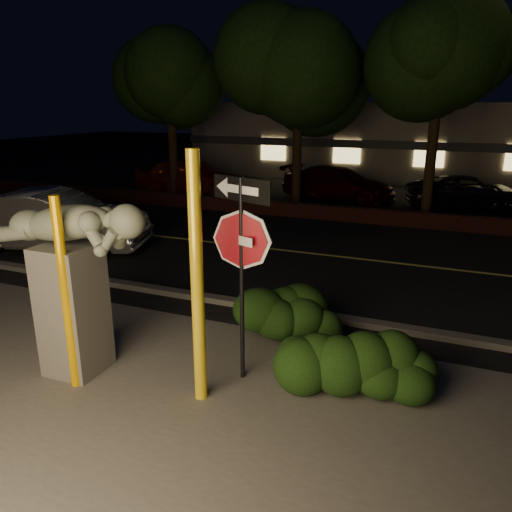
{
  "coord_description": "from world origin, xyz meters",
  "views": [
    {
      "loc": [
        3.55,
        -5.72,
        3.98
      ],
      "look_at": [
        0.61,
        1.43,
        1.6
      ],
      "focal_mm": 35.0,
      "sensor_mm": 36.0,
      "label": 1
    }
  ],
  "objects_px": {
    "sculpture": "(71,269)",
    "parked_car_dark": "(469,193)",
    "yellow_pole_right": "(197,283)",
    "silver_sedan": "(54,221)",
    "parked_car_red": "(191,176)",
    "yellow_pole_left": "(66,296)",
    "parked_car_darkred": "(338,184)",
    "signpost": "(241,241)"
  },
  "relations": [
    {
      "from": "yellow_pole_right",
      "to": "parked_car_red",
      "type": "distance_m",
      "value": 16.31
    },
    {
      "from": "yellow_pole_left",
      "to": "silver_sedan",
      "type": "height_order",
      "value": "yellow_pole_left"
    },
    {
      "from": "yellow_pole_right",
      "to": "parked_car_red",
      "type": "xyz_separation_m",
      "value": [
        -8.13,
        14.12,
        -0.88
      ]
    },
    {
      "from": "parked_car_red",
      "to": "parked_car_dark",
      "type": "bearing_deg",
      "value": -89.09
    },
    {
      "from": "signpost",
      "to": "parked_car_darkred",
      "type": "xyz_separation_m",
      "value": [
        -2.08,
        14.76,
        -1.45
      ]
    },
    {
      "from": "sculpture",
      "to": "parked_car_dark",
      "type": "relative_size",
      "value": 0.58
    },
    {
      "from": "signpost",
      "to": "parked_car_dark",
      "type": "distance_m",
      "value": 15.06
    },
    {
      "from": "yellow_pole_right",
      "to": "silver_sedan",
      "type": "height_order",
      "value": "yellow_pole_right"
    },
    {
      "from": "yellow_pole_right",
      "to": "parked_car_dark",
      "type": "xyz_separation_m",
      "value": [
        3.37,
        15.39,
        -1.08
      ]
    },
    {
      "from": "sculpture",
      "to": "parked_car_red",
      "type": "height_order",
      "value": "sculpture"
    },
    {
      "from": "sculpture",
      "to": "parked_car_red",
      "type": "distance_m",
      "value": 15.42
    },
    {
      "from": "yellow_pole_right",
      "to": "silver_sedan",
      "type": "relative_size",
      "value": 0.68
    },
    {
      "from": "yellow_pole_left",
      "to": "sculpture",
      "type": "height_order",
      "value": "yellow_pole_left"
    },
    {
      "from": "sculpture",
      "to": "parked_car_red",
      "type": "xyz_separation_m",
      "value": [
        -6.06,
        14.16,
        -0.82
      ]
    },
    {
      "from": "yellow_pole_right",
      "to": "yellow_pole_left",
      "type": "bearing_deg",
      "value": -167.44
    },
    {
      "from": "signpost",
      "to": "parked_car_darkred",
      "type": "height_order",
      "value": "signpost"
    },
    {
      "from": "signpost",
      "to": "silver_sedan",
      "type": "xyz_separation_m",
      "value": [
        -7.61,
        4.29,
        -1.31
      ]
    },
    {
      "from": "yellow_pole_right",
      "to": "parked_car_red",
      "type": "height_order",
      "value": "yellow_pole_right"
    },
    {
      "from": "signpost",
      "to": "silver_sedan",
      "type": "height_order",
      "value": "signpost"
    },
    {
      "from": "parked_car_dark",
      "to": "yellow_pole_left",
      "type": "bearing_deg",
      "value": 146.42
    },
    {
      "from": "yellow_pole_left",
      "to": "parked_car_red",
      "type": "relative_size",
      "value": 0.57
    },
    {
      "from": "yellow_pole_right",
      "to": "parked_car_darkred",
      "type": "relative_size",
      "value": 0.72
    },
    {
      "from": "yellow_pole_left",
      "to": "signpost",
      "type": "xyz_separation_m",
      "value": [
        2.18,
        1.12,
        0.74
      ]
    },
    {
      "from": "yellow_pole_left",
      "to": "parked_car_dark",
      "type": "relative_size",
      "value": 0.61
    },
    {
      "from": "yellow_pole_left",
      "to": "parked_car_darkred",
      "type": "bearing_deg",
      "value": 89.65
    },
    {
      "from": "silver_sedan",
      "to": "parked_car_darkred",
      "type": "distance_m",
      "value": 11.84
    },
    {
      "from": "parked_car_red",
      "to": "parked_car_dark",
      "type": "height_order",
      "value": "parked_car_red"
    },
    {
      "from": "sculpture",
      "to": "silver_sedan",
      "type": "bearing_deg",
      "value": 135.14
    },
    {
      "from": "yellow_pole_right",
      "to": "parked_car_darkred",
      "type": "height_order",
      "value": "yellow_pole_right"
    },
    {
      "from": "yellow_pole_left",
      "to": "sculpture",
      "type": "bearing_deg",
      "value": 120.14
    },
    {
      "from": "signpost",
      "to": "parked_car_darkred",
      "type": "distance_m",
      "value": 14.98
    },
    {
      "from": "yellow_pole_left",
      "to": "yellow_pole_right",
      "type": "relative_size",
      "value": 0.82
    },
    {
      "from": "yellow_pole_right",
      "to": "sculpture",
      "type": "height_order",
      "value": "yellow_pole_right"
    },
    {
      "from": "sculpture",
      "to": "parked_car_dark",
      "type": "xyz_separation_m",
      "value": [
        5.44,
        15.42,
        -1.02
      ]
    },
    {
      "from": "parked_car_dark",
      "to": "yellow_pole_right",
      "type": "bearing_deg",
      "value": 152.36
    },
    {
      "from": "signpost",
      "to": "parked_car_red",
      "type": "xyz_separation_m",
      "value": [
        -8.45,
        13.41,
        -1.31
      ]
    },
    {
      "from": "parked_car_darkred",
      "to": "parked_car_dark",
      "type": "xyz_separation_m",
      "value": [
        5.13,
        -0.08,
        -0.05
      ]
    },
    {
      "from": "yellow_pole_left",
      "to": "parked_car_darkred",
      "type": "height_order",
      "value": "yellow_pole_left"
    },
    {
      "from": "signpost",
      "to": "silver_sedan",
      "type": "relative_size",
      "value": 0.59
    },
    {
      "from": "silver_sedan",
      "to": "parked_car_red",
      "type": "height_order",
      "value": "parked_car_red"
    },
    {
      "from": "sculpture",
      "to": "parked_car_dark",
      "type": "height_order",
      "value": "sculpture"
    },
    {
      "from": "sculpture",
      "to": "signpost",
      "type": "bearing_deg",
      "value": 16.5
    }
  ]
}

